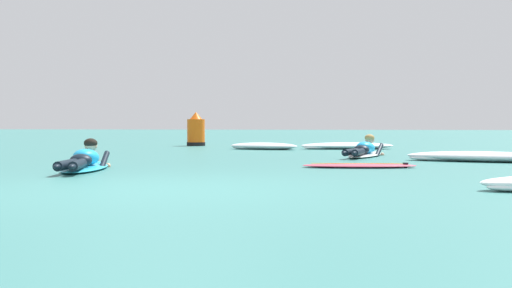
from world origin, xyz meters
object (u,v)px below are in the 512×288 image
drifting_surfboard (360,166)px  surfer_far (364,151)px  surfer_near (84,162)px  channel_marker_buoy (196,132)px

drifting_surfboard → surfer_far: bearing=87.9°
surfer_far → surfer_near: bearing=-132.9°
surfer_near → drifting_surfboard: (4.28, 1.28, -0.10)m
surfer_near → surfer_far: same height
drifting_surfboard → channel_marker_buoy: size_ratio=1.73×
drifting_surfboard → channel_marker_buoy: channel_marker_buoy is taller
drifting_surfboard → channel_marker_buoy: bearing=118.0°
surfer_near → surfer_far: size_ratio=0.99×
surfer_near → surfer_far: 6.48m
surfer_far → channel_marker_buoy: bearing=130.2°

